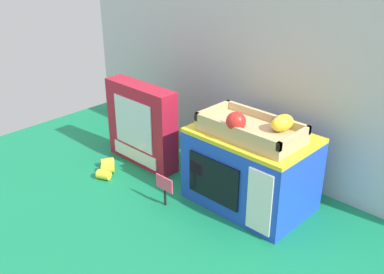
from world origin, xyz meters
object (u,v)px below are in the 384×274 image
Objects in this scene: price_sign at (164,186)px; food_groups_crate at (253,129)px; cookie_set_box at (141,125)px; toy_microwave at (251,169)px; loose_toy_banana at (106,168)px.

food_groups_crate is at bearing 41.95° from price_sign.
food_groups_crate reaches higher than cookie_set_box.
cookie_set_box is 2.98× the size of price_sign.
cookie_set_box reaches higher than toy_microwave.
food_groups_crate reaches higher than loose_toy_banana.
toy_microwave is 3.60× the size of price_sign.
toy_microwave is 1.21× the size of food_groups_crate.
loose_toy_banana is at bearing -157.57° from toy_microwave.
cookie_set_box is 2.63× the size of loose_toy_banana.
price_sign is 0.88× the size of loose_toy_banana.
cookie_set_box is at bearing 78.32° from loose_toy_banana.
food_groups_crate is 2.98× the size of price_sign.
loose_toy_banana is (-0.30, -0.00, -0.05)m from price_sign.
cookie_set_box is 0.31m from price_sign.
toy_microwave is 3.18× the size of loose_toy_banana.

